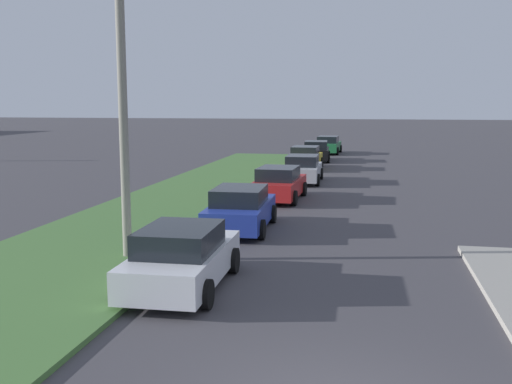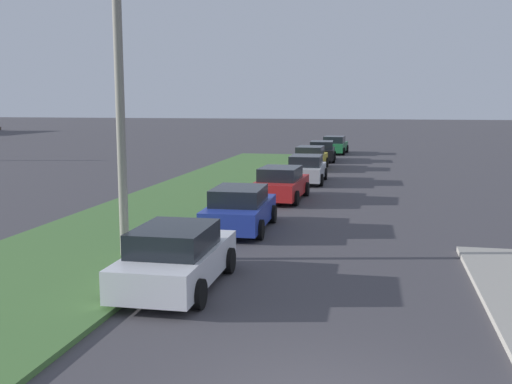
# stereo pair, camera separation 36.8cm
# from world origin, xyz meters

# --- Properties ---
(grass_median) EXTENTS (60.00, 6.00, 0.12)m
(grass_median) POSITION_xyz_m (10.00, 7.49, 0.06)
(grass_median) COLOR #477238
(grass_median) RESTS_ON ground
(parked_car_white) EXTENTS (4.33, 2.08, 1.47)m
(parked_car_white) POSITION_xyz_m (5.09, 3.83, 0.72)
(parked_car_white) COLOR silver
(parked_car_white) RESTS_ON ground
(parked_car_blue) EXTENTS (4.35, 2.12, 1.47)m
(parked_car_blue) POSITION_xyz_m (11.52, 3.87, 0.72)
(parked_car_blue) COLOR #23389E
(parked_car_blue) RESTS_ON ground
(parked_car_red) EXTENTS (4.36, 2.14, 1.47)m
(parked_car_red) POSITION_xyz_m (17.95, 3.57, 0.72)
(parked_car_red) COLOR red
(parked_car_red) RESTS_ON ground
(parked_car_silver) EXTENTS (4.33, 2.08, 1.47)m
(parked_car_silver) POSITION_xyz_m (23.97, 3.22, 0.72)
(parked_car_silver) COLOR #B2B5BA
(parked_car_silver) RESTS_ON ground
(parked_car_yellow) EXTENTS (4.32, 2.06, 1.47)m
(parked_car_yellow) POSITION_xyz_m (30.59, 3.78, 0.72)
(parked_car_yellow) COLOR gold
(parked_car_yellow) RESTS_ON ground
(parked_car_black) EXTENTS (4.40, 2.21, 1.47)m
(parked_car_black) POSITION_xyz_m (36.03, 3.59, 0.72)
(parked_car_black) COLOR black
(parked_car_black) RESTS_ON ground
(parked_car_green) EXTENTS (4.37, 2.16, 1.47)m
(parked_car_green) POSITION_xyz_m (42.62, 3.18, 0.72)
(parked_car_green) COLOR #1E6B38
(parked_car_green) RESTS_ON ground
(streetlight) EXTENTS (0.53, 2.88, 7.50)m
(streetlight) POSITION_xyz_m (7.23, 5.71, 4.39)
(streetlight) COLOR gray
(streetlight) RESTS_ON ground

